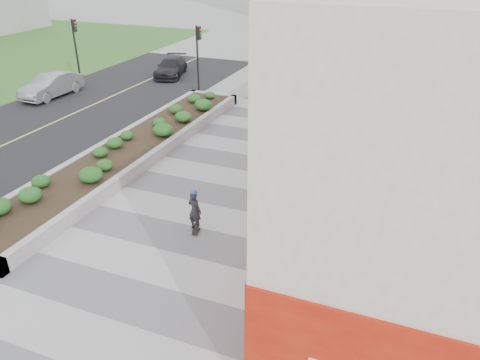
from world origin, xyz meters
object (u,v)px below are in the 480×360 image
object	(u,v)px
planter	(132,147)
traffic_signal_near	(198,49)
car_dark	(171,67)
traffic_signal_far	(75,41)
skateboarder	(195,210)
car_silver	(51,85)

from	to	relation	value
planter	traffic_signal_near	bearing A→B (deg)	99.35
traffic_signal_near	car_dark	distance (m)	5.31
traffic_signal_far	car_dark	size ratio (longest dim) A/B	0.96
traffic_signal_far	skateboarder	distance (m)	22.11
traffic_signal_near	car_silver	bearing A→B (deg)	-151.42
car_silver	car_dark	size ratio (longest dim) A/B	1.01
car_silver	car_dark	bearing A→B (deg)	60.84
planter	car_dark	size ratio (longest dim) A/B	4.11
traffic_signal_near	car_silver	world-z (taller)	traffic_signal_near
traffic_signal_far	car_dark	xyz separation A→B (m)	(5.37, 3.50, -2.12)
planter	car_silver	size ratio (longest dim) A/B	4.08
planter	skateboarder	world-z (taller)	skateboarder
car_silver	traffic_signal_near	bearing A→B (deg)	29.81
car_dark	traffic_signal_far	bearing A→B (deg)	-163.03
traffic_signal_far	skateboarder	world-z (taller)	traffic_signal_far
skateboarder	planter	bearing A→B (deg)	119.40
skateboarder	car_dark	xyz separation A→B (m)	(-11.12, 18.09, -0.16)
traffic_signal_near	car_dark	bearing A→B (deg)	141.92
car_silver	planter	bearing A→B (deg)	-30.02
skateboarder	car_silver	size ratio (longest dim) A/B	0.36
traffic_signal_far	car_silver	bearing A→B (deg)	-75.99
car_dark	planter	bearing A→B (deg)	-83.73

